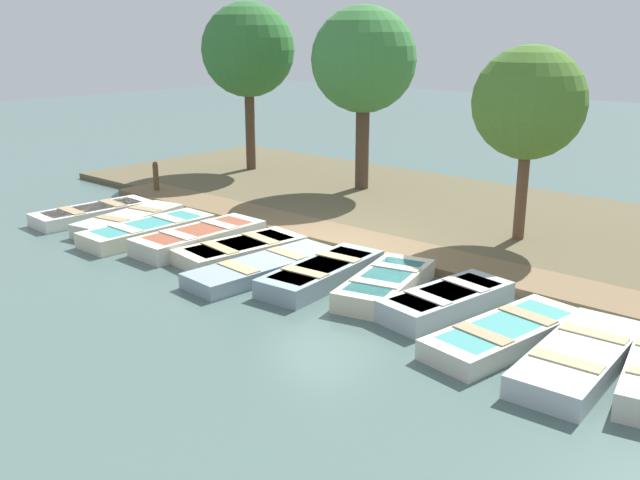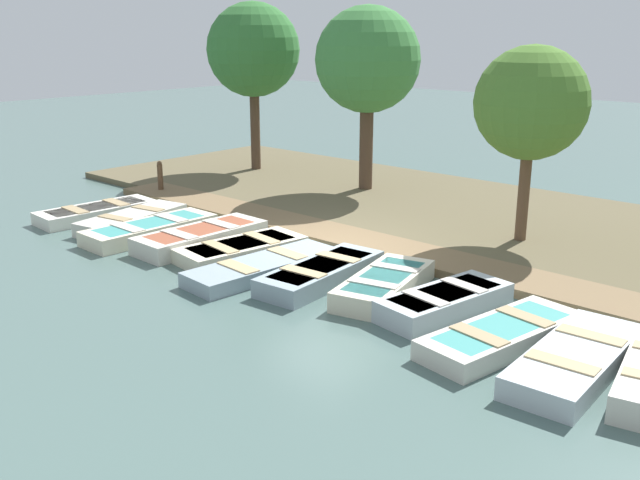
# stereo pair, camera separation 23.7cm
# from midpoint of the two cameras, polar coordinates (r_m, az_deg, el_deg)

# --- Properties ---
(ground_plane) EXTENTS (80.00, 80.00, 0.00)m
(ground_plane) POSITION_cam_midpoint_polar(r_m,az_deg,el_deg) (16.13, 0.09, -1.27)
(ground_plane) COLOR #4C6660
(shore_bank) EXTENTS (8.00, 24.00, 0.18)m
(shore_bank) POSITION_cam_midpoint_polar(r_m,az_deg,el_deg) (20.01, 9.53, 2.32)
(shore_bank) COLOR brown
(shore_bank) RESTS_ON ground_plane
(dock_walkway) EXTENTS (1.40, 17.55, 0.19)m
(dock_walkway) POSITION_cam_midpoint_polar(r_m,az_deg,el_deg) (16.92, 2.55, -0.10)
(dock_walkway) COLOR brown
(dock_walkway) RESTS_ON ground_plane
(rowboat_0) EXTENTS (3.21, 1.32, 0.36)m
(rowboat_0) POSITION_cam_midpoint_polar(r_m,az_deg,el_deg) (20.17, -18.03, 2.09)
(rowboat_0) COLOR silver
(rowboat_0) RESTS_ON ground_plane
(rowboat_1) EXTENTS (3.16, 1.54, 0.39)m
(rowboat_1) POSITION_cam_midpoint_polar(r_m,az_deg,el_deg) (19.03, -15.35, 1.52)
(rowboat_1) COLOR beige
(rowboat_1) RESTS_ON ground_plane
(rowboat_2) EXTENTS (3.32, 1.22, 0.39)m
(rowboat_2) POSITION_cam_midpoint_polar(r_m,az_deg,el_deg) (17.97, -13.96, 0.76)
(rowboat_2) COLOR beige
(rowboat_2) RESTS_ON ground_plane
(rowboat_3) EXTENTS (3.24, 1.26, 0.43)m
(rowboat_3) POSITION_cam_midpoint_polar(r_m,az_deg,el_deg) (17.04, -10.01, 0.20)
(rowboat_3) COLOR beige
(rowboat_3) RESTS_ON ground_plane
(rowboat_4) EXTENTS (3.06, 1.61, 0.35)m
(rowboat_4) POSITION_cam_midpoint_polar(r_m,az_deg,el_deg) (16.11, -6.79, -0.77)
(rowboat_4) COLOR beige
(rowboat_4) RESTS_ON ground_plane
(rowboat_5) EXTENTS (3.56, 1.37, 0.33)m
(rowboat_5) POSITION_cam_midpoint_polar(r_m,az_deg,el_deg) (14.93, -4.97, -2.17)
(rowboat_5) COLOR #8C9EA8
(rowboat_5) RESTS_ON ground_plane
(rowboat_6) EXTENTS (3.13, 1.31, 0.40)m
(rowboat_6) POSITION_cam_midpoint_polar(r_m,az_deg,el_deg) (14.41, -0.31, -2.65)
(rowboat_6) COLOR #8C9EA8
(rowboat_6) RESTS_ON ground_plane
(rowboat_7) EXTENTS (2.89, 1.68, 0.42)m
(rowboat_7) POSITION_cam_midpoint_polar(r_m,az_deg,el_deg) (13.81, 4.78, -3.55)
(rowboat_7) COLOR beige
(rowboat_7) RESTS_ON ground_plane
(rowboat_8) EXTENTS (2.81, 1.45, 0.43)m
(rowboat_8) POSITION_cam_midpoint_polar(r_m,az_deg,el_deg) (13.11, 9.57, -4.83)
(rowboat_8) COLOR #B2BCC1
(rowboat_8) RESTS_ON ground_plane
(rowboat_9) EXTENTS (3.25, 1.57, 0.36)m
(rowboat_9) POSITION_cam_midpoint_polar(r_m,az_deg,el_deg) (12.04, 14.04, -7.28)
(rowboat_9) COLOR beige
(rowboat_9) RESTS_ON ground_plane
(rowboat_10) EXTENTS (3.22, 1.27, 0.39)m
(rowboat_10) POSITION_cam_midpoint_polar(r_m,az_deg,el_deg) (11.51, 19.49, -8.85)
(rowboat_10) COLOR #B2BCC1
(rowboat_10) RESTS_ON ground_plane
(mooring_post_near) EXTENTS (0.16, 0.16, 1.07)m
(mooring_post_near) POSITION_cam_midpoint_polar(r_m,az_deg,el_deg) (22.39, -13.28, 4.80)
(mooring_post_near) COLOR brown
(mooring_post_near) RESTS_ON ground_plane
(park_tree_far_left) EXTENTS (3.14, 3.14, 5.82)m
(park_tree_far_left) POSITION_cam_midpoint_polar(r_m,az_deg,el_deg) (24.90, -6.06, 14.84)
(park_tree_far_left) COLOR #4C3828
(park_tree_far_left) RESTS_ON ground_plane
(park_tree_left) EXTENTS (3.12, 3.12, 5.62)m
(park_tree_left) POSITION_cam_midpoint_polar(r_m,az_deg,el_deg) (21.66, 3.19, 14.11)
(park_tree_left) COLOR #4C3828
(park_tree_left) RESTS_ON ground_plane
(park_tree_center) EXTENTS (2.55, 2.55, 4.63)m
(park_tree_center) POSITION_cam_midpoint_polar(r_m,az_deg,el_deg) (16.83, 15.98, 10.45)
(park_tree_center) COLOR brown
(park_tree_center) RESTS_ON ground_plane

